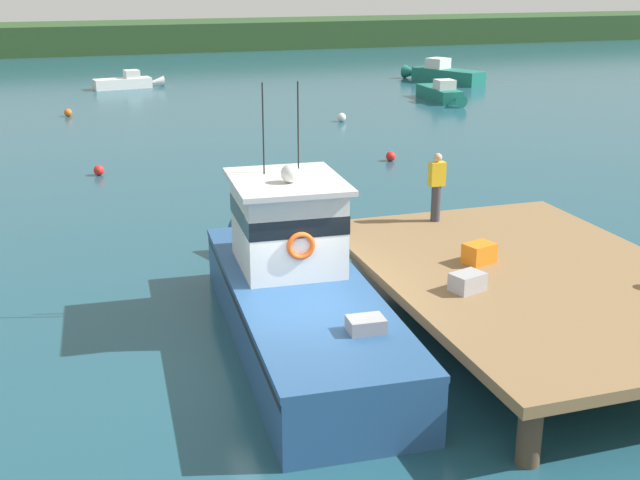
# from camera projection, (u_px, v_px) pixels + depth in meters

# --- Properties ---
(ground_plane) EXTENTS (200.00, 200.00, 0.00)m
(ground_plane) POSITION_uv_depth(u_px,v_px,m) (302.00, 362.00, 15.01)
(ground_plane) COLOR #1E4C5B
(dock) EXTENTS (6.00, 9.00, 1.20)m
(dock) POSITION_uv_depth(u_px,v_px,m) (536.00, 279.00, 16.07)
(dock) COLOR #4C3D2D
(dock) RESTS_ON ground
(main_fishing_boat) EXTENTS (2.98, 9.89, 4.80)m
(main_fishing_boat) POSITION_uv_depth(u_px,v_px,m) (295.00, 286.00, 15.87)
(main_fishing_boat) COLOR #285184
(main_fishing_boat) RESTS_ON ground
(crate_single_far) EXTENTS (0.70, 0.60, 0.34)m
(crate_single_far) POSITION_uv_depth(u_px,v_px,m) (467.00, 282.00, 15.09)
(crate_single_far) COLOR #9E9EA3
(crate_single_far) RESTS_ON dock
(crate_stack_mid_dock) EXTENTS (0.70, 0.59, 0.41)m
(crate_stack_mid_dock) POSITION_uv_depth(u_px,v_px,m) (479.00, 253.00, 16.51)
(crate_stack_mid_dock) COLOR orange
(crate_stack_mid_dock) RESTS_ON dock
(deckhand_by_the_boat) EXTENTS (0.36, 0.22, 1.63)m
(deckhand_by_the_boat) POSITION_uv_depth(u_px,v_px,m) (437.00, 186.00, 19.06)
(deckhand_by_the_boat) COLOR #383842
(deckhand_by_the_boat) RESTS_ON dock
(moored_boat_near_channel) EXTENTS (3.69, 5.76, 1.49)m
(moored_boat_near_channel) POSITION_uv_depth(u_px,v_px,m) (443.00, 74.00, 51.66)
(moored_boat_near_channel) COLOR #196B5B
(moored_boat_near_channel) RESTS_ON ground
(moored_boat_off_the_point) EXTENTS (1.33, 4.75, 1.20)m
(moored_boat_off_the_point) POSITION_uv_depth(u_px,v_px,m) (442.00, 93.00, 44.39)
(moored_boat_off_the_point) COLOR #196B5B
(moored_boat_off_the_point) RESTS_ON ground
(moored_boat_far_right) EXTENTS (4.29, 1.56, 1.07)m
(moored_boat_far_right) POSITION_uv_depth(u_px,v_px,m) (127.00, 82.00, 49.16)
(moored_boat_far_right) COLOR white
(moored_boat_far_right) RESTS_ON ground
(mooring_buoy_outer) EXTENTS (0.38, 0.38, 0.38)m
(mooring_buoy_outer) POSITION_uv_depth(u_px,v_px,m) (68.00, 113.00, 39.85)
(mooring_buoy_outer) COLOR #EA5B19
(mooring_buoy_outer) RESTS_ON ground
(mooring_buoy_inshore) EXTENTS (0.41, 0.41, 0.41)m
(mooring_buoy_inshore) POSITION_uv_depth(u_px,v_px,m) (342.00, 117.00, 38.49)
(mooring_buoy_inshore) COLOR silver
(mooring_buoy_inshore) RESTS_ON ground
(mooring_buoy_channel_marker) EXTENTS (0.37, 0.37, 0.37)m
(mooring_buoy_channel_marker) POSITION_uv_depth(u_px,v_px,m) (391.00, 156.00, 30.62)
(mooring_buoy_channel_marker) COLOR red
(mooring_buoy_channel_marker) RESTS_ON ground
(mooring_buoy_spare_mooring) EXTENTS (0.36, 0.36, 0.36)m
(mooring_buoy_spare_mooring) POSITION_uv_depth(u_px,v_px,m) (99.00, 170.00, 28.50)
(mooring_buoy_spare_mooring) COLOR red
(mooring_buoy_spare_mooring) RESTS_ON ground
(far_shoreline) EXTENTS (120.00, 8.00, 2.40)m
(far_shoreline) POSITION_uv_depth(u_px,v_px,m) (97.00, 37.00, 70.62)
(far_shoreline) COLOR #284723
(far_shoreline) RESTS_ON ground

